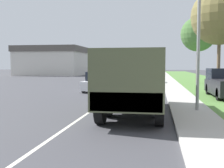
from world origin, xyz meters
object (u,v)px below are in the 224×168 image
(military_truck, at_px, (135,78))
(car_third_ahead, at_px, (148,74))
(car_nearest_ahead, at_px, (98,82))
(car_second_ahead, at_px, (148,78))
(lamp_post, at_px, (194,9))
(car_fourth_ahead, at_px, (152,72))
(car_farthest_ahead, at_px, (152,71))

(military_truck, xyz_separation_m, car_third_ahead, (-0.46, 29.62, -0.79))
(car_nearest_ahead, height_order, car_third_ahead, car_third_ahead)
(car_third_ahead, bearing_deg, car_second_ahead, -87.42)
(car_nearest_ahead, xyz_separation_m, lamp_post, (6.29, -9.45, 3.82))
(car_second_ahead, height_order, lamp_post, lamp_post)
(car_nearest_ahead, relative_size, car_fourth_ahead, 0.96)
(lamp_post, bearing_deg, car_third_ahead, 95.88)
(car_second_ahead, relative_size, car_third_ahead, 1.01)
(car_fourth_ahead, xyz_separation_m, lamp_post, (2.55, -42.07, 3.82))
(car_second_ahead, bearing_deg, lamp_post, -82.73)
(car_fourth_ahead, xyz_separation_m, car_farthest_ahead, (-0.23, 12.75, -0.06))
(car_second_ahead, bearing_deg, car_farthest_ahead, 90.33)
(car_nearest_ahead, relative_size, car_third_ahead, 1.04)
(car_second_ahead, height_order, car_farthest_ahead, car_farthest_ahead)
(military_truck, height_order, lamp_post, lamp_post)
(car_second_ahead, xyz_separation_m, car_fourth_ahead, (0.03, 21.84, 0.07))
(military_truck, distance_m, car_fourth_ahead, 42.86)
(car_nearest_ahead, height_order, lamp_post, lamp_post)
(lamp_post, bearing_deg, car_fourth_ahead, 93.47)
(lamp_post, bearing_deg, military_truck, -162.59)
(military_truck, bearing_deg, car_farthest_ahead, 90.28)
(military_truck, height_order, car_nearest_ahead, military_truck)
(military_truck, relative_size, lamp_post, 0.96)
(car_fourth_ahead, relative_size, lamp_post, 0.59)
(car_third_ahead, relative_size, car_fourth_ahead, 0.92)
(car_third_ahead, xyz_separation_m, car_farthest_ahead, (0.19, 25.98, -0.12))
(car_second_ahead, xyz_separation_m, car_third_ahead, (-0.39, 8.61, 0.12))
(lamp_post, bearing_deg, car_farthest_ahead, 92.90)
(car_fourth_ahead, bearing_deg, car_second_ahead, -90.08)
(car_farthest_ahead, bearing_deg, military_truck, -89.72)
(military_truck, xyz_separation_m, car_farthest_ahead, (-0.27, 55.60, -0.90))
(car_second_ahead, distance_m, car_third_ahead, 8.62)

